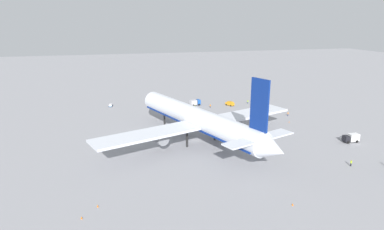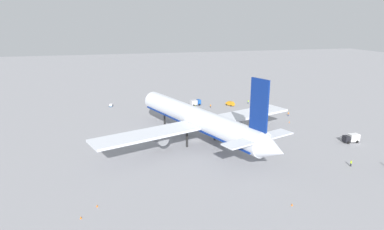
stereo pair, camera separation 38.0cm
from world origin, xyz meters
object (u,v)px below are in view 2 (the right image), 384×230
service_van (230,103)px  ground_worker_3 (195,107)px  traffic_cone_3 (289,122)px  ground_worker_1 (351,163)px  baggage_cart_0 (111,105)px  ground_worker_2 (248,102)px  ground_worker_0 (288,114)px  traffic_cone_1 (292,205)px  service_truck_2 (351,138)px  service_truck_0 (259,95)px  traffic_cone_2 (81,217)px  airliner (198,119)px  service_truck_1 (195,102)px  ground_worker_4 (211,106)px  traffic_cone_0 (97,206)px

service_van → ground_worker_3: service_van is taller
ground_worker_3 → traffic_cone_3: ground_worker_3 is taller
service_van → traffic_cone_3: size_ratio=8.25×
ground_worker_1 → baggage_cart_0: bearing=36.3°
service_van → ground_worker_2: 9.68m
ground_worker_0 → traffic_cone_1: size_ratio=3.12×
service_truck_2 → ground_worker_2: bearing=11.2°
service_truck_0 → ground_worker_1: bearing=171.9°
baggage_cart_0 → traffic_cone_2: 92.26m
service_van → traffic_cone_2: size_ratio=8.25×
ground_worker_0 → traffic_cone_3: 9.57m
airliner → ground_worker_3: size_ratio=43.91×
airliner → baggage_cart_0: bearing=25.6°
service_truck_1 → service_van: 16.23m
ground_worker_4 → traffic_cone_3: (-29.25, -22.79, -0.61)m
airliner → traffic_cone_3: size_ratio=127.84×
traffic_cone_1 → service_truck_0: bearing=-21.3°
service_truck_2 → airliner: bearing=75.0°
service_truck_2 → ground_worker_0: service_truck_2 is taller
airliner → ground_worker_2: 57.88m
ground_worker_0 → traffic_cone_1: (-63.27, 35.27, -0.60)m
service_truck_2 → traffic_cone_2: bearing=106.1°
traffic_cone_3 → ground_worker_1: bearing=173.4°
ground_worker_1 → service_truck_1: bearing=17.3°
service_truck_1 → ground_worker_3: bearing=164.3°
traffic_cone_1 → ground_worker_0: bearing=-29.1°
service_truck_0 → traffic_cone_1: (-97.81, 38.06, -1.07)m
service_truck_1 → traffic_cone_2: (-83.89, 46.39, -1.23)m
ground_worker_4 → traffic_cone_2: (-77.82, 51.89, -0.61)m
baggage_cart_0 → traffic_cone_0: size_ratio=6.37×
service_truck_0 → traffic_cone_2: 122.85m
service_truck_1 → ground_worker_2: size_ratio=2.91×
service_van → traffic_cone_0: bearing=142.2°
ground_worker_4 → baggage_cart_0: bearing=72.1°
traffic_cone_2 → ground_worker_2: bearing=-41.5°
ground_worker_0 → traffic_cone_0: 92.78m
baggage_cart_0 → ground_worker_1: size_ratio=1.98×
traffic_cone_1 → traffic_cone_3: size_ratio=1.00×
service_truck_1 → traffic_cone_3: size_ratio=9.46×
service_truck_2 → ground_worker_1: bearing=141.0°
baggage_cart_0 → traffic_cone_2: baggage_cart_0 is taller
ground_worker_2 → traffic_cone_3: ground_worker_2 is taller
ground_worker_1 → ground_worker_3: 74.59m
baggage_cart_0 → service_truck_1: bearing=-101.9°
service_truck_1 → ground_worker_2: bearing=-96.5°
baggage_cart_0 → traffic_cone_2: size_ratio=6.37×
ground_worker_4 → traffic_cone_2: ground_worker_4 is taller
service_truck_0 → airliner: bearing=139.2°
baggage_cart_0 → traffic_cone_1: size_ratio=6.37×
service_truck_2 → service_van: (55.61, 20.90, -0.48)m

